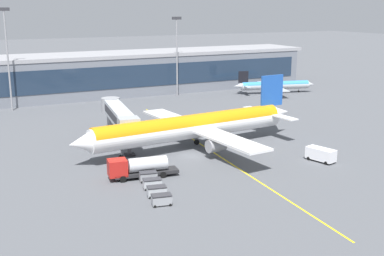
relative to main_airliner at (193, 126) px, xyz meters
The scene contains 15 objects.
ground_plane 6.26m from the main_airliner, 115.94° to the right, with size 700.00×700.00×0.00m, color #515459.
apron_lead_in_line 5.31m from the main_airliner, 41.99° to the right, with size 0.30×80.00×0.01m, color yellow.
terminal_building 64.62m from the main_airliner, 98.92° to the left, with size 157.54×18.32×12.32m.
main_airliner is the anchor object (origin of this frame).
jet_bridge 15.59m from the main_airliner, 131.50° to the left, with size 6.98×23.48×6.92m.
fuel_tanker 18.47m from the main_airliner, 143.83° to the right, with size 11.04×3.99×3.25m.
crew_van 23.44m from the main_airliner, 46.66° to the right, with size 3.29×5.37×2.30m.
baggage_cart_0 27.56m from the main_airliner, 125.52° to the right, with size 2.90×2.07×1.48m.
baggage_cart_1 24.70m from the main_airliner, 128.59° to the right, with size 2.90×2.07×1.48m.
baggage_cart_2 21.94m from the main_airliner, 132.47° to the right, with size 2.90×2.07×1.48m.
baggage_cart_3 19.31m from the main_airliner, 137.47° to the right, with size 2.90×2.07×1.48m.
baggage_cart_4 16.88m from the main_airliner, 144.03° to the right, with size 2.90×2.07×1.48m.
commuter_jet_far 65.69m from the main_airliner, 40.82° to the left, with size 25.42×20.36×7.02m.
apron_light_mast_0 56.75m from the main_airliner, 67.81° to the left, with size 2.80×0.50×22.89m.
apron_light_mast_2 58.60m from the main_airliner, 115.90° to the left, with size 2.80×0.50×25.47m.
Camera 1 is at (-38.02, -74.97, 25.62)m, focal length 46.46 mm.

